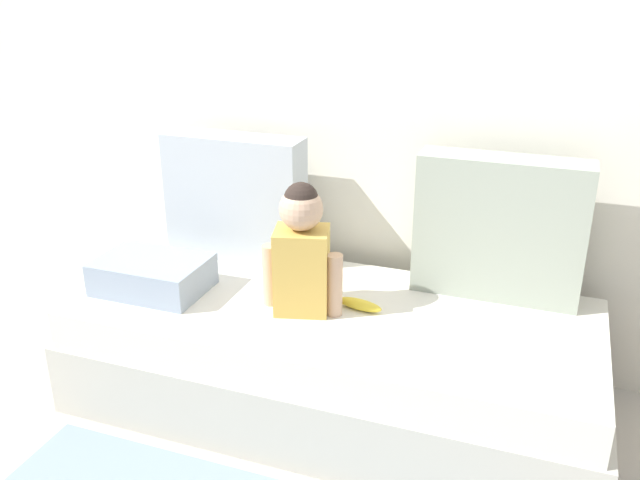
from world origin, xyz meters
TOP-DOWN VIEW (x-y plane):
  - ground_plane at (0.00, 0.00)m, footprint 12.00×12.00m
  - back_wall at (0.00, 0.53)m, footprint 5.11×0.10m
  - couch at (0.00, 0.00)m, footprint 1.91×0.81m
  - throw_pillow_left at (-0.53, 0.30)m, footprint 0.57×0.16m
  - throw_pillow_right at (0.53, 0.30)m, footprint 0.60×0.16m
  - toddler at (-0.10, -0.05)m, footprint 0.30×0.20m
  - banana at (0.10, 0.01)m, footprint 0.17×0.07m
  - folded_blanket at (-0.68, -0.10)m, footprint 0.40×0.28m

SIDE VIEW (x-z plane):
  - ground_plane at x=0.00m, z-range 0.00..0.00m
  - couch at x=0.00m, z-range 0.00..0.41m
  - banana at x=0.10m, z-range 0.42..0.46m
  - folded_blanket at x=-0.68m, z-range 0.42..0.54m
  - toddler at x=-0.10m, z-range 0.41..0.88m
  - throw_pillow_left at x=-0.53m, z-range 0.42..0.93m
  - throw_pillow_right at x=0.53m, z-range 0.42..0.94m
  - back_wall at x=0.00m, z-range 0.00..2.26m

